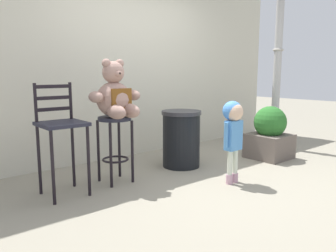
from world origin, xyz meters
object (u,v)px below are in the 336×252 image
(lamppost, at_px, (277,82))
(bar_chair_empty, at_px, (61,130))
(bar_stool_with_teddy, at_px, (115,136))
(child_walking, at_px, (233,124))
(trash_bin, at_px, (181,139))
(teddy_bear, at_px, (115,96))
(planter_with_shrub, at_px, (270,134))

(lamppost, height_order, bar_chair_empty, lamppost)
(bar_stool_with_teddy, xyz_separation_m, child_walking, (0.99, -0.87, 0.14))
(trash_bin, height_order, bar_chair_empty, bar_chair_empty)
(trash_bin, bearing_deg, teddy_bear, -178.15)
(bar_stool_with_teddy, bearing_deg, child_walking, -41.60)
(trash_bin, bearing_deg, bar_chair_empty, 180.00)
(teddy_bear, xyz_separation_m, child_walking, (0.99, -0.84, -0.31))
(lamppost, distance_m, bar_chair_empty, 3.61)
(child_walking, distance_m, trash_bin, 0.93)
(bar_chair_empty, bearing_deg, bar_stool_with_teddy, -0.13)
(child_walking, bearing_deg, bar_stool_with_teddy, 108.10)
(child_walking, height_order, lamppost, lamppost)
(lamppost, bearing_deg, child_walking, -159.58)
(child_walking, bearing_deg, lamppost, -9.88)
(teddy_bear, distance_m, child_walking, 1.33)
(planter_with_shrub, bearing_deg, lamppost, 27.77)
(bar_stool_with_teddy, xyz_separation_m, bar_chair_empty, (-0.62, 0.00, 0.14))
(lamppost, xyz_separation_m, planter_with_shrub, (-0.68, -0.36, -0.74))
(child_walking, xyz_separation_m, planter_with_shrub, (1.30, 0.38, -0.33))
(lamppost, height_order, planter_with_shrub, lamppost)
(teddy_bear, bearing_deg, bar_chair_empty, 176.98)
(bar_stool_with_teddy, bearing_deg, teddy_bear, -90.00)
(bar_stool_with_teddy, height_order, child_walking, child_walking)
(bar_stool_with_teddy, distance_m, lamppost, 3.03)
(teddy_bear, distance_m, lamppost, 2.98)
(planter_with_shrub, bearing_deg, bar_chair_empty, 170.29)
(lamppost, bearing_deg, bar_chair_empty, 177.81)
(teddy_bear, distance_m, bar_chair_empty, 0.69)
(teddy_bear, relative_size, child_walking, 0.68)
(planter_with_shrub, bearing_deg, trash_bin, 158.78)
(child_walking, distance_m, planter_with_shrub, 1.40)
(bar_stool_with_teddy, xyz_separation_m, lamppost, (2.97, -0.14, 0.56))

